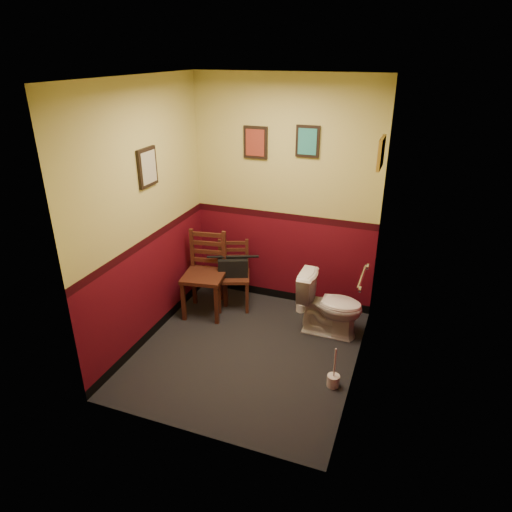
{
  "coord_description": "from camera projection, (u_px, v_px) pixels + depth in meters",
  "views": [
    {
      "loc": [
        1.45,
        -3.68,
        2.91
      ],
      "look_at": [
        0.0,
        0.25,
        1.0
      ],
      "focal_mm": 32.0,
      "sensor_mm": 36.0,
      "label": 1
    }
  ],
  "objects": [
    {
      "name": "framed_print_left",
      "position": [
        148.0,
        167.0,
        4.47
      ],
      "size": [
        0.04,
        0.3,
        0.38
      ],
      "color": "black",
      "rests_on": "wall_left"
    },
    {
      "name": "toilet_brush",
      "position": [
        333.0,
        380.0,
        4.29
      ],
      "size": [
        0.12,
        0.12,
        0.42
      ],
      "color": "silver",
      "rests_on": "floor"
    },
    {
      "name": "toilet",
      "position": [
        330.0,
        305.0,
        4.99
      ],
      "size": [
        0.72,
        0.4,
        0.7
      ],
      "primitive_type": "imported",
      "rotation": [
        0.0,
        0.0,
        1.56
      ],
      "color": "white",
      "rests_on": "floor"
    },
    {
      "name": "framed_print_right",
      "position": [
        381.0,
        153.0,
        4.13
      ],
      "size": [
        0.04,
        0.34,
        0.28
      ],
      "color": "olive",
      "rests_on": "wall_right"
    },
    {
      "name": "floor",
      "position": [
        248.0,
        351.0,
        4.81
      ],
      "size": [
        2.2,
        2.4,
        0.0
      ],
      "primitive_type": "cube",
      "color": "black",
      "rests_on": "ground"
    },
    {
      "name": "wall_right",
      "position": [
        366.0,
        249.0,
        3.9
      ],
      "size": [
        0.0,
        2.4,
        2.7
      ],
      "primitive_type": "cube",
      "rotation": [
        1.57,
        0.0,
        -1.57
      ],
      "color": "#510914",
      "rests_on": "ground"
    },
    {
      "name": "wall_front",
      "position": [
        185.0,
        291.0,
        3.22
      ],
      "size": [
        2.2,
        0.0,
        2.7
      ],
      "primitive_type": "cube",
      "rotation": [
        -1.57,
        0.0,
        0.0
      ],
      "color": "#510914",
      "rests_on": "ground"
    },
    {
      "name": "ceiling",
      "position": [
        245.0,
        77.0,
        3.69
      ],
      "size": [
        2.2,
        2.4,
        0.0
      ],
      "primitive_type": "cube",
      "rotation": [
        3.14,
        0.0,
        0.0
      ],
      "color": "silver",
      "rests_on": "ground"
    },
    {
      "name": "framed_print_back_a",
      "position": [
        255.0,
        143.0,
        5.12
      ],
      "size": [
        0.28,
        0.04,
        0.36
      ],
      "color": "black",
      "rests_on": "wall_back"
    },
    {
      "name": "chair_left",
      "position": [
        205.0,
        274.0,
        5.35
      ],
      "size": [
        0.53,
        0.53,
        0.99
      ],
      "rotation": [
        0.0,
        0.0,
        0.16
      ],
      "color": "#4C2316",
      "rests_on": "floor"
    },
    {
      "name": "wall_back",
      "position": [
        284.0,
        197.0,
        5.27
      ],
      "size": [
        2.2,
        0.0,
        2.7
      ],
      "primitive_type": "cube",
      "rotation": [
        1.57,
        0.0,
        0.0
      ],
      "color": "#510914",
      "rests_on": "ground"
    },
    {
      "name": "handbag",
      "position": [
        233.0,
        267.0,
        5.44
      ],
      "size": [
        0.39,
        0.29,
        0.26
      ],
      "rotation": [
        0.0,
        0.0,
        0.39
      ],
      "color": "black",
      "rests_on": "chair_right"
    },
    {
      "name": "grab_bar",
      "position": [
        362.0,
        277.0,
        4.29
      ],
      "size": [
        0.05,
        0.56,
        0.06
      ],
      "color": "silver",
      "rests_on": "wall_right"
    },
    {
      "name": "tp_stack",
      "position": [
        306.0,
        302.0,
        5.47
      ],
      "size": [
        0.25,
        0.15,
        0.33
      ],
      "color": "silver",
      "rests_on": "floor"
    },
    {
      "name": "framed_print_back_b",
      "position": [
        308.0,
        141.0,
        4.91
      ],
      "size": [
        0.26,
        0.04,
        0.34
      ],
      "color": "black",
      "rests_on": "wall_back"
    },
    {
      "name": "wall_left",
      "position": [
        145.0,
        218.0,
        4.6
      ],
      "size": [
        0.0,
        2.4,
        2.7
      ],
      "primitive_type": "cube",
      "rotation": [
        1.57,
        0.0,
        1.57
      ],
      "color": "#510914",
      "rests_on": "ground"
    },
    {
      "name": "chair_right",
      "position": [
        233.0,
        275.0,
        5.52
      ],
      "size": [
        0.5,
        0.5,
        0.82
      ],
      "rotation": [
        0.0,
        0.0,
        0.36
      ],
      "color": "#4C2316",
      "rests_on": "floor"
    }
  ]
}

